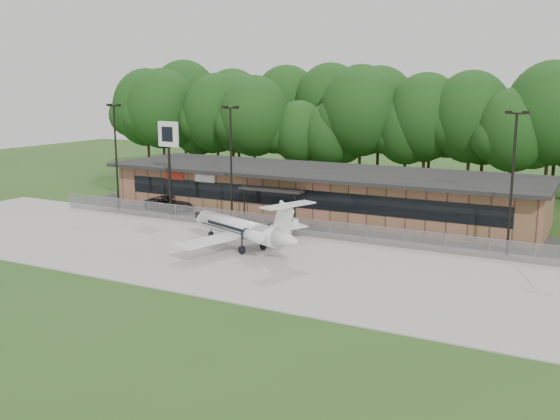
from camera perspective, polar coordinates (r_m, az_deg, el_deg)
The scene contains 12 objects.
ground at distance 39.17m, azimuth -11.11°, elevation -6.58°, with size 160.00×160.00×0.00m, color #2B4E1C.
apron at distance 45.38m, azimuth -4.77°, elevation -3.88°, with size 64.00×18.00×0.08m, color #9E9B93.
parking_lot at distance 55.13m, azimuth 1.66°, elevation -1.15°, with size 50.00×9.00×0.06m, color #383835.
terminal at distance 58.67m, azimuth 3.58°, elevation 1.72°, with size 41.00×11.65×4.30m.
fence at distance 51.06m, azimuth -0.56°, elevation -1.29°, with size 46.00×0.04×1.52m.
treeline at distance 74.84m, azimuth 9.39°, elevation 7.75°, with size 72.00×12.00×15.00m, color #153B12, non-canonical shape.
light_pole_left at distance 61.89m, azimuth -14.79°, elevation 5.42°, with size 1.55×0.30×10.23m.
light_pole_mid at distance 53.99m, azimuth -4.50°, elevation 4.96°, with size 1.55×0.30×10.23m.
light_pole_right at distance 46.09m, azimuth 20.51°, elevation 3.21°, with size 1.55×0.30×10.23m.
business_jet at distance 45.78m, azimuth -3.40°, elevation -1.83°, with size 12.35×11.03×4.23m.
suv at distance 61.07m, azimuth -10.04°, elevation 0.57°, with size 2.41×5.23×1.45m, color #2D2D30.
pole_sign at distance 58.12m, azimuth -10.15°, elevation 5.95°, with size 2.30×0.50×8.72m.
Camera 1 is at (23.70, -28.86, 11.83)m, focal length 40.00 mm.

